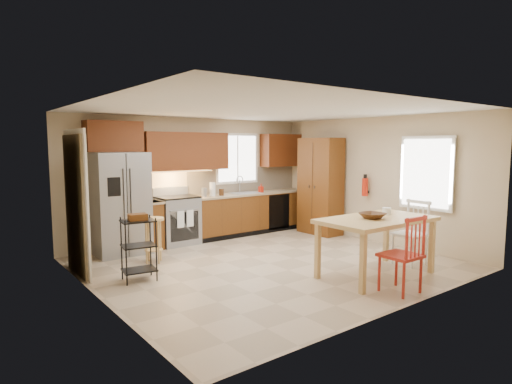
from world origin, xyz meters
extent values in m
plane|color=tan|center=(0.00, 0.00, 0.00)|extent=(5.50, 5.50, 0.00)
cube|color=silver|center=(0.00, 0.00, 2.50)|extent=(5.50, 5.00, 0.02)
cube|color=#CCB793|center=(0.00, 2.50, 1.25)|extent=(5.50, 0.02, 2.50)
cube|color=#CCB793|center=(0.00, -2.50, 1.25)|extent=(5.50, 0.02, 2.50)
cube|color=#CCB793|center=(-2.75, 0.00, 1.25)|extent=(0.02, 5.00, 2.50)
cube|color=#CCB793|center=(2.75, 0.00, 1.25)|extent=(0.02, 5.00, 2.50)
cube|color=gray|center=(-1.70, 2.12, 0.91)|extent=(0.92, 0.75, 1.82)
cube|color=gray|center=(-0.55, 2.19, 0.46)|extent=(0.76, 0.63, 0.92)
cube|color=brown|center=(-1.10, 2.20, 0.45)|extent=(0.30, 0.60, 0.90)
cube|color=brown|center=(1.29, 2.20, 0.45)|extent=(2.92, 0.60, 0.90)
cube|color=black|center=(1.85, 1.91, 0.45)|extent=(0.60, 0.02, 0.78)
cube|color=beige|center=(1.29, 2.48, 1.18)|extent=(2.92, 0.03, 0.55)
cube|color=#58270E|center=(-1.70, 2.33, 2.10)|extent=(1.00, 0.35, 0.55)
cube|color=#58270E|center=(-0.25, 2.33, 1.83)|extent=(1.80, 0.35, 0.75)
cube|color=#58270E|center=(2.25, 2.33, 1.83)|extent=(1.00, 0.35, 0.75)
cube|color=white|center=(1.10, 2.48, 1.65)|extent=(1.12, 0.04, 1.12)
cube|color=gray|center=(1.10, 2.20, 0.86)|extent=(0.62, 0.46, 0.16)
cube|color=#FFBF66|center=(-0.55, 2.30, 1.43)|extent=(1.60, 0.30, 0.01)
imported|color=red|center=(1.48, 2.10, 1.00)|extent=(0.09, 0.09, 0.19)
cylinder|color=white|center=(0.25, 2.15, 1.04)|extent=(0.12, 0.12, 0.28)
cylinder|color=gray|center=(0.05, 2.15, 0.99)|extent=(0.11, 0.11, 0.18)
cylinder|color=#472713|center=(0.45, 2.12, 0.97)|extent=(0.10, 0.10, 0.14)
cube|color=brown|center=(2.43, 1.20, 1.05)|extent=(0.50, 0.95, 2.10)
cylinder|color=red|center=(2.63, 0.15, 1.10)|extent=(0.12, 0.12, 0.36)
cube|color=white|center=(2.68, -1.15, 1.45)|extent=(0.04, 1.02, 1.32)
cube|color=#8C7A59|center=(-2.67, 1.30, 1.05)|extent=(0.04, 0.95, 2.10)
imported|color=#472713|center=(0.75, -1.48, 0.87)|extent=(0.36, 0.36, 0.09)
cylinder|color=white|center=(1.24, -1.37, 0.90)|extent=(0.15, 0.15, 0.17)
camera|label=1|loc=(-4.35, -5.35, 1.94)|focal=30.00mm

